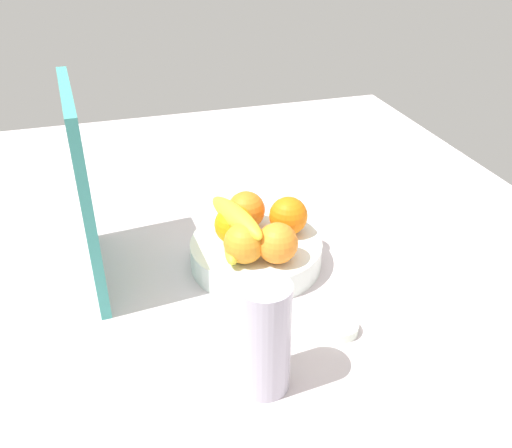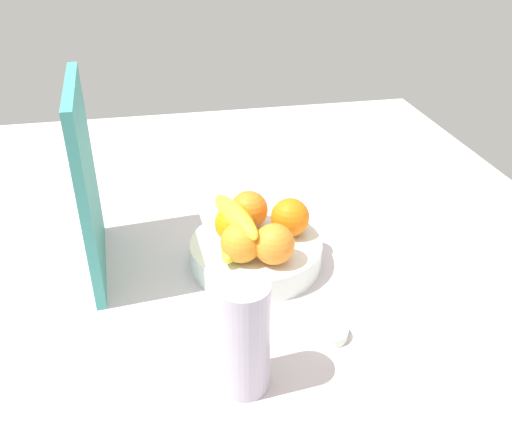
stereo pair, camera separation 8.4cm
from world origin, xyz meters
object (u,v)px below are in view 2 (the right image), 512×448
object	(u,v)px
orange_front_right	(249,210)
fruit_bowl	(256,253)
cutting_board	(87,183)
jar_lid	(330,332)
orange_center	(234,224)
banana_bunch	(237,227)
thermos_tumbler	(244,337)
orange_front_left	(290,217)
orange_back_right	(274,244)
orange_back_left	(241,242)

from	to	relation	value
orange_front_right	fruit_bowl	bearing A→B (deg)	-178.00
cutting_board	jar_lid	bearing A→B (deg)	-129.64
orange_center	jar_lid	size ratio (longest dim) A/B	1.25
jar_lid	banana_bunch	bearing A→B (deg)	27.43
orange_front_right	thermos_tumbler	xyz separation A→B (cm)	(-36.07, 7.51, 0.27)
orange_center	jar_lid	bearing A→B (deg)	-154.03
orange_front_right	cutting_board	world-z (taller)	cutting_board
orange_front_right	cutting_board	distance (cm)	31.05
orange_front_right	jar_lid	xyz separation A→B (cm)	(-28.80, -7.99, -8.01)
orange_front_left	orange_center	xyz separation A→B (cm)	(-0.22, 10.94, 0.00)
orange_back_right	thermos_tumbler	distance (cm)	24.84
orange_back_left	jar_lid	bearing A→B (deg)	-146.32
orange_back_left	jar_lid	size ratio (longest dim) A/B	1.25
orange_front_right	orange_back_left	bearing A→B (deg)	162.63
orange_back_left	orange_back_right	xyz separation A→B (cm)	(-1.71, -5.65, 0.00)
orange_front_left	orange_back_left	size ratio (longest dim) A/B	1.00
orange_back_right	jar_lid	size ratio (longest dim) A/B	1.25
orange_center	thermos_tumbler	bearing A→B (deg)	173.11
orange_front_right	orange_back_left	world-z (taller)	same
orange_front_left	thermos_tumbler	xyz separation A→B (cm)	(-31.54, 14.73, 0.27)
orange_front_right	jar_lid	bearing A→B (deg)	-164.50
orange_center	orange_back_right	distance (cm)	10.20
fruit_bowl	orange_front_right	size ratio (longest dim) A/B	3.38
banana_bunch	cutting_board	bearing A→B (deg)	77.09
orange_front_right	orange_back_right	size ratio (longest dim) A/B	1.00
banana_bunch	jar_lid	xyz separation A→B (cm)	(-22.16, -11.50, -8.45)
orange_back_right	cutting_board	bearing A→B (deg)	68.48
orange_back_left	cutting_board	bearing A→B (deg)	67.50
fruit_bowl	orange_center	size ratio (longest dim) A/B	3.38
orange_center	thermos_tumbler	xyz separation A→B (cm)	(-31.32, 3.79, 0.27)
fruit_bowl	jar_lid	xyz separation A→B (cm)	(-22.73, -7.77, -1.70)
fruit_bowl	orange_back_left	distance (cm)	9.12
banana_bunch	fruit_bowl	bearing A→B (deg)	-81.24
orange_front_right	banana_bunch	world-z (taller)	banana_bunch
banana_bunch	jar_lid	bearing A→B (deg)	-152.57
orange_front_left	orange_back_right	world-z (taller)	same
orange_back_left	cutting_board	size ratio (longest dim) A/B	0.21
orange_back_left	orange_front_right	bearing A→B (deg)	-17.37
orange_front_right	orange_center	size ratio (longest dim) A/B	1.00
fruit_bowl	thermos_tumbler	world-z (taller)	thermos_tumbler
orange_back_right	cutting_board	size ratio (longest dim) A/B	0.21
fruit_bowl	orange_back_left	xyz separation A→B (cm)	(-5.38, 3.79, 6.30)
orange_front_left	banana_bunch	world-z (taller)	banana_bunch
orange_back_right	jar_lid	distance (cm)	18.55
orange_front_right	orange_back_left	distance (cm)	11.99
fruit_bowl	banana_bunch	world-z (taller)	banana_bunch
orange_front_left	orange_back_left	world-z (taller)	same
orange_back_left	thermos_tumbler	size ratio (longest dim) A/B	0.41
fruit_bowl	orange_back_right	xyz separation A→B (cm)	(-7.09, -1.86, 6.30)
thermos_tumbler	jar_lid	xyz separation A→B (cm)	(7.28, -15.49, -8.28)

